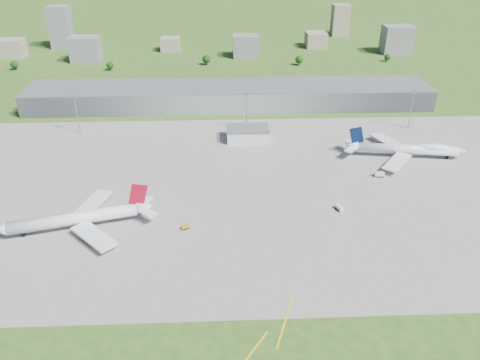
{
  "coord_description": "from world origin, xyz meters",
  "views": [
    {
      "loc": [
        -6.3,
        -174.7,
        122.9
      ],
      "look_at": [
        2.32,
        30.7,
        9.0
      ],
      "focal_mm": 35.0,
      "sensor_mm": 36.0,
      "label": 1
    }
  ],
  "objects_px": {
    "airliner_red_twin": "(80,218)",
    "tug_yellow": "(185,227)",
    "van_white_near": "(339,208)",
    "van_white_far": "(379,175)",
    "airliner_blue_quad": "(407,149)"
  },
  "relations": [
    {
      "from": "airliner_red_twin",
      "to": "tug_yellow",
      "type": "xyz_separation_m",
      "value": [
        47.6,
        -3.04,
        -4.14
      ]
    },
    {
      "from": "tug_yellow",
      "to": "van_white_far",
      "type": "relative_size",
      "value": 0.73
    },
    {
      "from": "tug_yellow",
      "to": "van_white_near",
      "type": "height_order",
      "value": "van_white_near"
    },
    {
      "from": "van_white_near",
      "to": "van_white_far",
      "type": "xyz_separation_m",
      "value": [
        29.72,
        32.67,
        0.11
      ]
    },
    {
      "from": "airliner_red_twin",
      "to": "tug_yellow",
      "type": "distance_m",
      "value": 47.88
    },
    {
      "from": "airliner_blue_quad",
      "to": "van_white_near",
      "type": "xyz_separation_m",
      "value": [
        -53.12,
        -56.13,
        -3.89
      ]
    },
    {
      "from": "airliner_blue_quad",
      "to": "tug_yellow",
      "type": "bearing_deg",
      "value": -143.11
    },
    {
      "from": "tug_yellow",
      "to": "van_white_far",
      "type": "bearing_deg",
      "value": -3.91
    },
    {
      "from": "airliner_red_twin",
      "to": "airliner_blue_quad",
      "type": "distance_m",
      "value": 186.5
    },
    {
      "from": "airliner_red_twin",
      "to": "tug_yellow",
      "type": "bearing_deg",
      "value": 162.04
    },
    {
      "from": "van_white_near",
      "to": "airliner_blue_quad",
      "type": "bearing_deg",
      "value": -63.09
    },
    {
      "from": "airliner_red_twin",
      "to": "van_white_far",
      "type": "height_order",
      "value": "airliner_red_twin"
    },
    {
      "from": "tug_yellow",
      "to": "airliner_red_twin",
      "type": "bearing_deg",
      "value": 148.69
    },
    {
      "from": "airliner_red_twin",
      "to": "tug_yellow",
      "type": "relative_size",
      "value": 17.57
    },
    {
      "from": "airliner_red_twin",
      "to": "van_white_near",
      "type": "distance_m",
      "value": 121.8
    }
  ]
}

